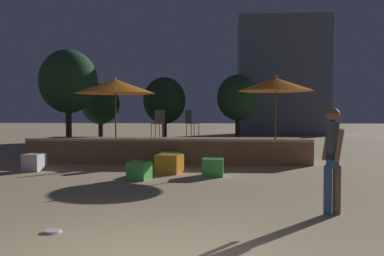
{
  "coord_description": "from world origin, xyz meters",
  "views": [
    {
      "loc": [
        0.75,
        -4.12,
        1.62
      ],
      "look_at": [
        0.0,
        7.6,
        1.19
      ],
      "focal_mm": 40.0,
      "sensor_mm": 36.0,
      "label": 1
    }
  ],
  "objects_px": {
    "cube_seat_5": "(139,171)",
    "bistro_chair_1": "(159,121)",
    "background_tree_3": "(164,101)",
    "bistro_chair_0": "(190,121)",
    "cube_seat_0": "(34,162)",
    "frisbee_disc": "(53,231)",
    "cube_seat_2": "(213,167)",
    "person_0": "(333,157)",
    "background_tree_1": "(238,98)",
    "cube_seat_1": "(169,164)",
    "patio_umbrella_1": "(276,85)",
    "background_tree_2": "(68,82)",
    "cube_seat_3": "(169,159)",
    "patio_umbrella_0": "(115,86)",
    "background_tree_0": "(101,104)"
  },
  "relations": [
    {
      "from": "cube_seat_5",
      "to": "bistro_chair_1",
      "type": "distance_m",
      "value": 3.88
    },
    {
      "from": "background_tree_3",
      "to": "bistro_chair_0",
      "type": "bearing_deg",
      "value": -78.24
    },
    {
      "from": "cube_seat_0",
      "to": "frisbee_disc",
      "type": "distance_m",
      "value": 6.64
    },
    {
      "from": "bistro_chair_0",
      "to": "cube_seat_2",
      "type": "bearing_deg",
      "value": 158.22
    },
    {
      "from": "cube_seat_0",
      "to": "person_0",
      "type": "bearing_deg",
      "value": -34.03
    },
    {
      "from": "background_tree_1",
      "to": "background_tree_3",
      "type": "height_order",
      "value": "background_tree_1"
    },
    {
      "from": "cube_seat_1",
      "to": "patio_umbrella_1",
      "type": "bearing_deg",
      "value": 30.81
    },
    {
      "from": "cube_seat_2",
      "to": "background_tree_2",
      "type": "height_order",
      "value": "background_tree_2"
    },
    {
      "from": "bistro_chair_0",
      "to": "bistro_chair_1",
      "type": "height_order",
      "value": "same"
    },
    {
      "from": "patio_umbrella_1",
      "to": "person_0",
      "type": "distance_m",
      "value": 6.47
    },
    {
      "from": "background_tree_1",
      "to": "background_tree_3",
      "type": "relative_size",
      "value": 1.05
    },
    {
      "from": "patio_umbrella_1",
      "to": "background_tree_2",
      "type": "relative_size",
      "value": 0.59
    },
    {
      "from": "patio_umbrella_1",
      "to": "cube_seat_3",
      "type": "distance_m",
      "value": 3.94
    },
    {
      "from": "cube_seat_1",
      "to": "cube_seat_3",
      "type": "distance_m",
      "value": 1.29
    },
    {
      "from": "background_tree_1",
      "to": "background_tree_3",
      "type": "distance_m",
      "value": 4.41
    },
    {
      "from": "bistro_chair_1",
      "to": "background_tree_2",
      "type": "distance_m",
      "value": 8.31
    },
    {
      "from": "cube_seat_2",
      "to": "cube_seat_5",
      "type": "bearing_deg",
      "value": -157.74
    },
    {
      "from": "bistro_chair_0",
      "to": "patio_umbrella_1",
      "type": "bearing_deg",
      "value": -148.02
    },
    {
      "from": "patio_umbrella_1",
      "to": "cube_seat_0",
      "type": "bearing_deg",
      "value": -166.96
    },
    {
      "from": "cube_seat_0",
      "to": "cube_seat_5",
      "type": "xyz_separation_m",
      "value": [
        3.23,
        -1.39,
        -0.02
      ]
    },
    {
      "from": "cube_seat_3",
      "to": "background_tree_2",
      "type": "relative_size",
      "value": 0.15
    },
    {
      "from": "cube_seat_3",
      "to": "cube_seat_1",
      "type": "bearing_deg",
      "value": -83.1
    },
    {
      "from": "patio_umbrella_1",
      "to": "bistro_chair_0",
      "type": "relative_size",
      "value": 3.06
    },
    {
      "from": "patio_umbrella_1",
      "to": "cube_seat_2",
      "type": "height_order",
      "value": "patio_umbrella_1"
    },
    {
      "from": "patio_umbrella_0",
      "to": "patio_umbrella_1",
      "type": "xyz_separation_m",
      "value": [
        5.03,
        -0.4,
        0.01
      ]
    },
    {
      "from": "bistro_chair_1",
      "to": "background_tree_1",
      "type": "xyz_separation_m",
      "value": [
        3.08,
        12.02,
        1.16
      ]
    },
    {
      "from": "cube_seat_2",
      "to": "background_tree_0",
      "type": "xyz_separation_m",
      "value": [
        -6.72,
        13.54,
        1.91
      ]
    },
    {
      "from": "cube_seat_2",
      "to": "bistro_chair_0",
      "type": "relative_size",
      "value": 0.61
    },
    {
      "from": "patio_umbrella_0",
      "to": "cube_seat_3",
      "type": "xyz_separation_m",
      "value": [
        1.84,
        -0.94,
        -2.23
      ]
    },
    {
      "from": "patio_umbrella_0",
      "to": "background_tree_2",
      "type": "relative_size",
      "value": 0.6
    },
    {
      "from": "background_tree_0",
      "to": "background_tree_1",
      "type": "bearing_deg",
      "value": 10.44
    },
    {
      "from": "bistro_chair_0",
      "to": "background_tree_1",
      "type": "distance_m",
      "value": 11.87
    },
    {
      "from": "frisbee_disc",
      "to": "background_tree_0",
      "type": "distance_m",
      "value": 19.52
    },
    {
      "from": "cube_seat_2",
      "to": "cube_seat_3",
      "type": "bearing_deg",
      "value": 127.58
    },
    {
      "from": "cube_seat_5",
      "to": "background_tree_0",
      "type": "height_order",
      "value": "background_tree_0"
    },
    {
      "from": "cube_seat_5",
      "to": "bistro_chair_0",
      "type": "height_order",
      "value": "bistro_chair_0"
    },
    {
      "from": "person_0",
      "to": "background_tree_0",
      "type": "distance_m",
      "value": 19.63
    },
    {
      "from": "patio_umbrella_1",
      "to": "cube_seat_2",
      "type": "distance_m",
      "value": 3.69
    },
    {
      "from": "background_tree_2",
      "to": "bistro_chair_1",
      "type": "bearing_deg",
      "value": -49.82
    },
    {
      "from": "cube_seat_1",
      "to": "cube_seat_2",
      "type": "relative_size",
      "value": 1.37
    },
    {
      "from": "patio_umbrella_1",
      "to": "frisbee_disc",
      "type": "xyz_separation_m",
      "value": [
        -3.95,
        -7.55,
        -2.45
      ]
    },
    {
      "from": "cube_seat_3",
      "to": "cube_seat_5",
      "type": "height_order",
      "value": "cube_seat_3"
    },
    {
      "from": "background_tree_0",
      "to": "bistro_chair_1",
      "type": "bearing_deg",
      "value": -65.07
    },
    {
      "from": "frisbee_disc",
      "to": "background_tree_1",
      "type": "distance_m",
      "value": 20.73
    },
    {
      "from": "bistro_chair_1",
      "to": "cube_seat_1",
      "type": "bearing_deg",
      "value": 69.1
    },
    {
      "from": "background_tree_0",
      "to": "background_tree_2",
      "type": "distance_m",
      "value": 4.46
    },
    {
      "from": "cube_seat_5",
      "to": "patio_umbrella_0",
      "type": "bearing_deg",
      "value": 112.48
    },
    {
      "from": "bistro_chair_1",
      "to": "cube_seat_2",
      "type": "bearing_deg",
      "value": 86.14
    },
    {
      "from": "patio_umbrella_1",
      "to": "background_tree_0",
      "type": "xyz_separation_m",
      "value": [
        -8.59,
        11.28,
        -0.34
      ]
    },
    {
      "from": "background_tree_2",
      "to": "cube_seat_2",
      "type": "bearing_deg",
      "value": -52.47
    }
  ]
}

